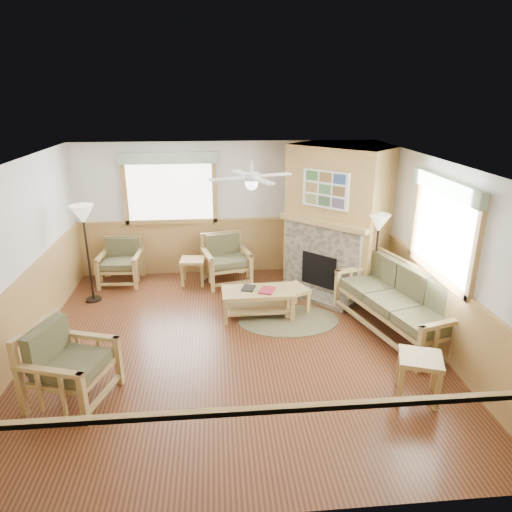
{
  "coord_description": "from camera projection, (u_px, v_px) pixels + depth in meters",
  "views": [
    {
      "loc": [
        -0.21,
        -6.06,
        3.61
      ],
      "look_at": [
        0.4,
        0.7,
        1.15
      ],
      "focal_mm": 32.0,
      "sensor_mm": 36.0,
      "label": 1
    }
  ],
  "objects": [
    {
      "name": "floor",
      "position": [
        234.0,
        344.0,
        6.92
      ],
      "size": [
        6.0,
        6.0,
        0.01
      ],
      "primitive_type": "cube",
      "color": "#522A16",
      "rests_on": "ground"
    },
    {
      "name": "ceiling",
      "position": [
        231.0,
        164.0,
        6.0
      ],
      "size": [
        6.0,
        6.0,
        0.01
      ],
      "primitive_type": "cube",
      "color": "white",
      "rests_on": "floor"
    },
    {
      "name": "wall_back",
      "position": [
        226.0,
        209.0,
        9.27
      ],
      "size": [
        6.0,
        0.02,
        2.7
      ],
      "primitive_type": "cube",
      "color": "silver",
      "rests_on": "floor"
    },
    {
      "name": "wall_front",
      "position": [
        248.0,
        391.0,
        3.65
      ],
      "size": [
        6.0,
        0.02,
        2.7
      ],
      "primitive_type": "cube",
      "color": "silver",
      "rests_on": "floor"
    },
    {
      "name": "wall_left",
      "position": [
        12.0,
        267.0,
        6.2
      ],
      "size": [
        0.02,
        6.0,
        2.7
      ],
      "primitive_type": "cube",
      "color": "silver",
      "rests_on": "floor"
    },
    {
      "name": "wall_right",
      "position": [
        436.0,
        254.0,
        6.71
      ],
      "size": [
        0.02,
        6.0,
        2.7
      ],
      "primitive_type": "cube",
      "color": "silver",
      "rests_on": "floor"
    },
    {
      "name": "wainscot",
      "position": [
        233.0,
        311.0,
        6.73
      ],
      "size": [
        6.0,
        6.0,
        1.1
      ],
      "primitive_type": null,
      "color": "#A57E43",
      "rests_on": "floor"
    },
    {
      "name": "fireplace",
      "position": [
        337.0,
        219.0,
        8.55
      ],
      "size": [
        3.11,
        3.11,
        2.7
      ],
      "primitive_type": null,
      "rotation": [
        0.0,
        0.0,
        -0.79
      ],
      "color": "#A57E43",
      "rests_on": "floor"
    },
    {
      "name": "window_back",
      "position": [
        168.0,
        151.0,
        8.73
      ],
      "size": [
        1.9,
        0.16,
        1.5
      ],
      "primitive_type": null,
      "color": "white",
      "rests_on": "wall_back"
    },
    {
      "name": "window_right",
      "position": [
        452.0,
        176.0,
        6.12
      ],
      "size": [
        0.16,
        1.9,
        1.5
      ],
      "primitive_type": null,
      "color": "white",
      "rests_on": "wall_right"
    },
    {
      "name": "ceiling_fan",
      "position": [
        251.0,
        164.0,
        6.32
      ],
      "size": [
        1.59,
        1.59,
        0.36
      ],
      "primitive_type": null,
      "rotation": [
        0.0,
        0.0,
        0.35
      ],
      "color": "white",
      "rests_on": "ceiling"
    },
    {
      "name": "sofa",
      "position": [
        396.0,
        302.0,
        7.11
      ],
      "size": [
        2.37,
        1.49,
        1.01
      ],
      "primitive_type": null,
      "rotation": [
        0.0,
        0.0,
        -1.29
      ],
      "color": "#A7884E",
      "rests_on": "floor"
    },
    {
      "name": "armchair_back_left",
      "position": [
        120.0,
        262.0,
        8.98
      ],
      "size": [
        0.82,
        0.82,
        0.87
      ],
      "primitive_type": null,
      "rotation": [
        0.0,
        0.0,
        -0.06
      ],
      "color": "#A7884E",
      "rests_on": "floor"
    },
    {
      "name": "armchair_back_right",
      "position": [
        227.0,
        260.0,
        9.0
      ],
      "size": [
        1.01,
        1.01,
        0.94
      ],
      "primitive_type": null,
      "rotation": [
        0.0,
        0.0,
        0.24
      ],
      "color": "#A7884E",
      "rests_on": "floor"
    },
    {
      "name": "armchair_left",
      "position": [
        70.0,
        364.0,
        5.52
      ],
      "size": [
        1.11,
        1.11,
        0.99
      ],
      "primitive_type": null,
      "rotation": [
        0.0,
        0.0,
        1.26
      ],
      "color": "#A7884E",
      "rests_on": "floor"
    },
    {
      "name": "coffee_table",
      "position": [
        258.0,
        303.0,
        7.69
      ],
      "size": [
        1.2,
        0.62,
        0.48
      ],
      "primitive_type": null,
      "rotation": [
        0.0,
        0.0,
        0.02
      ],
      "color": "#A7884E",
      "rests_on": "floor"
    },
    {
      "name": "end_table_chairs",
      "position": [
        193.0,
        271.0,
        9.01
      ],
      "size": [
        0.49,
        0.47,
        0.51
      ],
      "primitive_type": null,
      "rotation": [
        0.0,
        0.0,
        -0.07
      ],
      "color": "#A7884E",
      "rests_on": "floor"
    },
    {
      "name": "end_table_sofa",
      "position": [
        418.0,
        377.0,
        5.63
      ],
      "size": [
        0.64,
        0.63,
        0.57
      ],
      "primitive_type": null,
      "rotation": [
        0.0,
        0.0,
        -0.35
      ],
      "color": "#A7884E",
      "rests_on": "floor"
    },
    {
      "name": "footstool",
      "position": [
        291.0,
        299.0,
        7.9
      ],
      "size": [
        0.65,
        0.65,
        0.43
      ],
      "primitive_type": null,
      "rotation": [
        0.0,
        0.0,
        0.39
      ],
      "color": "#A7884E",
      "rests_on": "floor"
    },
    {
      "name": "braided_rug",
      "position": [
        289.0,
        320.0,
        7.61
      ],
      "size": [
        2.19,
        2.19,
        0.01
      ],
      "primitive_type": "cylinder",
      "rotation": [
        0.0,
        0.0,
        -0.39
      ],
      "color": "brown",
      "rests_on": "floor"
    },
    {
      "name": "floor_lamp_left",
      "position": [
        88.0,
        254.0,
        8.06
      ],
      "size": [
        0.54,
        0.54,
        1.79
      ],
      "primitive_type": null,
      "rotation": [
        0.0,
        0.0,
        0.42
      ],
      "color": "black",
      "rests_on": "floor"
    },
    {
      "name": "floor_lamp_right",
      "position": [
        375.0,
        261.0,
        7.92
      ],
      "size": [
        0.48,
        0.48,
        1.67
      ],
      "primitive_type": null,
      "rotation": [
        0.0,
        0.0,
        -0.3
      ],
      "color": "black",
      "rests_on": "floor"
    },
    {
      "name": "book_red",
      "position": [
        267.0,
        289.0,
        7.57
      ],
      "size": [
        0.32,
        0.36,
        0.03
      ],
      "primitive_type": "cube",
      "rotation": [
        0.0,
        0.0,
        -0.38
      ],
      "color": "maroon",
      "rests_on": "coffee_table"
    },
    {
      "name": "book_dark",
      "position": [
        248.0,
        287.0,
        7.66
      ],
      "size": [
        0.27,
        0.32,
        0.02
      ],
      "primitive_type": "cube",
      "rotation": [
        0.0,
        0.0,
        -0.3
      ],
      "color": "black",
      "rests_on": "coffee_table"
    }
  ]
}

